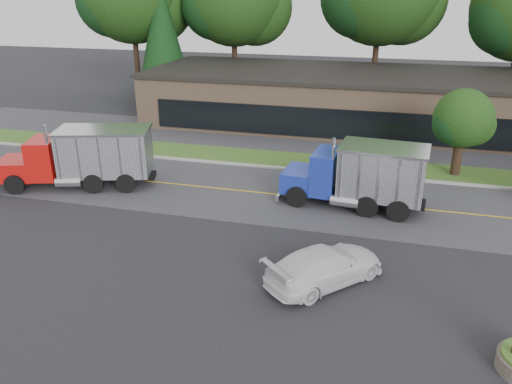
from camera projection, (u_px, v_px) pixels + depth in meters
ground at (222, 279)px, 19.66m from camera, size 140.00×140.00×0.00m
road at (274, 194)px, 27.70m from camera, size 60.00×8.00×0.02m
center_line at (274, 194)px, 27.70m from camera, size 60.00×0.12×0.01m
curb at (289, 170)px, 31.46m from camera, size 60.00×0.30×0.12m
grass_verge at (294, 161)px, 33.07m from camera, size 60.00×3.40×0.03m
far_parking at (307, 140)px, 37.53m from camera, size 60.00×7.00×0.02m
strip_mall at (344, 99)px, 41.66m from camera, size 32.00×12.00×4.00m
tree_far_b at (236, 0)px, 48.89m from camera, size 10.49×9.87×14.97m
evergreen_left at (162, 33)px, 47.79m from camera, size 5.31×5.31×12.06m
tree_verge at (464, 121)px, 29.43m from camera, size 3.69×3.47×5.26m
dump_truck_red at (85, 156)px, 28.26m from camera, size 8.91×4.88×3.36m
dump_truck_blue at (361, 174)px, 25.49m from camera, size 7.45×3.25×3.36m
rally_car at (325, 266)px, 19.20m from camera, size 4.85×5.08×1.45m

